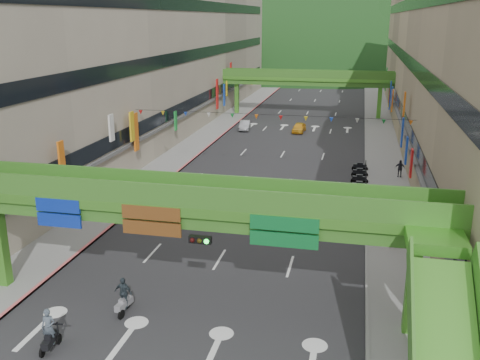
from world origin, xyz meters
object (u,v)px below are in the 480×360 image
(scooter_rider_mid, at_px, (229,204))
(car_silver, at_px, (245,125))
(pedestrian_red, at_px, (395,236))
(car_yellow, at_px, (299,128))
(overpass_near, at_px, (202,221))
(scooter_rider_near, at_px, (49,332))

(scooter_rider_mid, xyz_separation_m, car_silver, (-5.82, 32.96, -0.44))
(scooter_rider_mid, xyz_separation_m, pedestrian_red, (12.07, -3.41, -0.19))
(car_yellow, relative_size, pedestrian_red, 2.14)
(overpass_near, bearing_deg, scooter_rider_mid, 98.46)
(scooter_rider_near, bearing_deg, pedestrian_red, 43.41)
(scooter_rider_near, xyz_separation_m, pedestrian_red, (16.02, 15.15, -0.10))
(car_yellow, height_order, pedestrian_red, pedestrian_red)
(car_silver, distance_m, pedestrian_red, 40.53)
(scooter_rider_near, distance_m, car_silver, 51.55)
(overpass_near, distance_m, scooter_rider_near, 8.59)
(scooter_rider_near, height_order, car_silver, scooter_rider_near)
(overpass_near, height_order, car_silver, overpass_near)
(scooter_rider_near, relative_size, car_yellow, 0.56)
(pedestrian_red, bearing_deg, scooter_rider_near, -167.93)
(overpass_near, distance_m, pedestrian_red, 15.29)
(scooter_rider_mid, distance_m, pedestrian_red, 12.54)
(car_yellow, bearing_deg, car_silver, -176.97)
(scooter_rider_near, xyz_separation_m, car_yellow, (5.52, 51.49, -0.34))
(scooter_rider_near, relative_size, pedestrian_red, 1.19)
(scooter_rider_mid, bearing_deg, scooter_rider_near, -102.01)
(car_silver, bearing_deg, car_yellow, -6.38)
(overpass_near, xyz_separation_m, scooter_rider_near, (-6.06, -4.38, -4.23))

